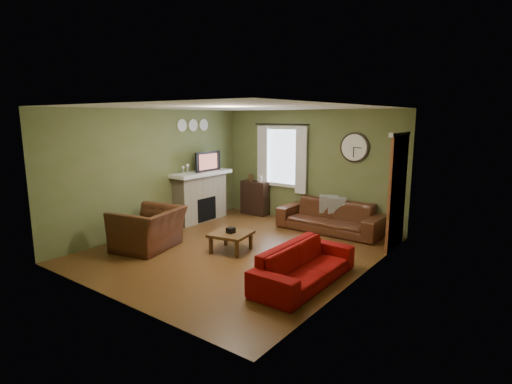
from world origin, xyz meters
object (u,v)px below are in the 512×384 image
Objects in this scene: bookshelf at (255,198)px; armchair at (149,229)px; sofa_brown at (330,217)px; sofa_red at (304,265)px; coffee_table at (231,242)px.

bookshelf reaches higher than armchair.
sofa_brown is 3.78m from armchair.
sofa_brown is 1.91× the size of armchair.
sofa_red is 1.64× the size of armchair.
bookshelf is 2.91m from coffee_table.
coffee_table is at bearing -110.91° from sofa_brown.
coffee_table is (-1.79, 0.44, -0.10)m from sofa_red.
bookshelf is 3.36m from armchair.
bookshelf is 0.38× the size of sofa_brown.
bookshelf is 0.44× the size of sofa_red.
bookshelf is at bearing 172.68° from sofa_brown.
sofa_brown is at bearing 69.09° from coffee_table.
sofa_red reaches higher than coffee_table.
sofa_red is 3.15m from armchair.
coffee_table is (1.34, 0.80, -0.20)m from armchair.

